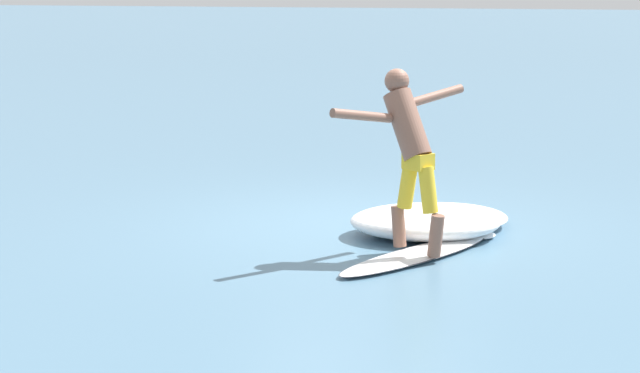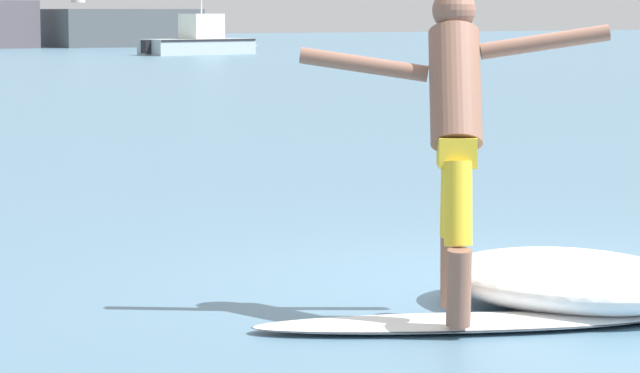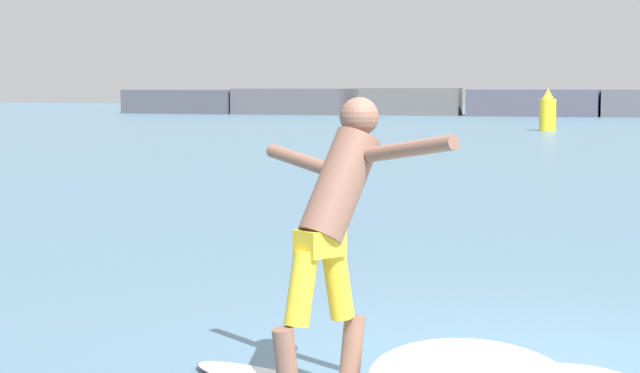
# 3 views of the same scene
# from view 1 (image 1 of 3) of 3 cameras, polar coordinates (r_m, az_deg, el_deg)

# --- Properties ---
(ground_plane) EXTENTS (200.00, 200.00, 0.00)m
(ground_plane) POSITION_cam_1_polar(r_m,az_deg,el_deg) (11.92, 1.99, -2.05)
(ground_plane) COLOR slate
(surfboard) EXTENTS (2.31, 1.37, 0.20)m
(surfboard) POSITION_cam_1_polar(r_m,az_deg,el_deg) (10.55, 5.30, -3.61)
(surfboard) COLOR white
(surfboard) RESTS_ON ground
(surfer) EXTENTS (1.47, 1.06, 1.77)m
(surfer) POSITION_cam_1_polar(r_m,az_deg,el_deg) (10.39, 4.77, 2.32)
(surfer) COLOR brown
(surfer) RESTS_ON surfboard
(wave_foam_at_tail) EXTENTS (1.53, 1.61, 0.19)m
(wave_foam_at_tail) POSITION_cam_1_polar(r_m,az_deg,el_deg) (11.86, 5.57, -1.69)
(wave_foam_at_tail) COLOR white
(wave_foam_at_tail) RESTS_ON ground
(wave_foam_at_nose) EXTENTS (1.64, 1.88, 0.33)m
(wave_foam_at_nose) POSITION_cam_1_polar(r_m,az_deg,el_deg) (11.36, 5.63, -1.88)
(wave_foam_at_nose) COLOR white
(wave_foam_at_nose) RESTS_ON ground
(wave_foam_beside) EXTENTS (1.93, 1.97, 0.20)m
(wave_foam_beside) POSITION_cam_1_polar(r_m,az_deg,el_deg) (11.89, 6.50, -1.65)
(wave_foam_beside) COLOR white
(wave_foam_beside) RESTS_ON ground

